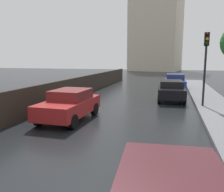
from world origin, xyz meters
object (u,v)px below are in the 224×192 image
Objects in this scene: traffic_light at (206,55)px; car_red_far_lane at (69,104)px; car_blue_far_ahead at (175,82)px; car_black_mid_road at (171,90)px.

car_red_far_lane is at bearing -145.50° from traffic_light.
traffic_light is (1.55, -7.76, 2.28)m from car_blue_far_ahead.
car_black_mid_road is 5.72m from car_blue_far_ahead.
car_blue_far_ahead is 0.97× the size of traffic_light.
car_black_mid_road is 0.98× the size of car_blue_far_ahead.
car_red_far_lane is at bearing -113.81° from car_blue_far_ahead.
car_blue_far_ahead reaches higher than car_red_far_lane.
car_blue_far_ahead is 13.14m from car_red_far_lane.
car_black_mid_road is at bearing -123.79° from car_red_far_lane.
car_blue_far_ahead is at bearing 84.05° from car_black_mid_road.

